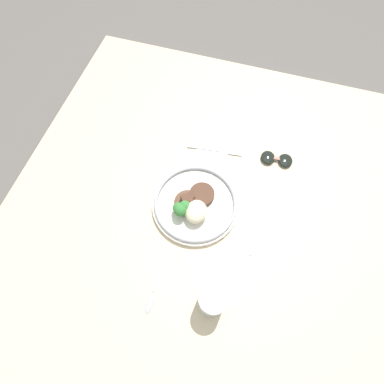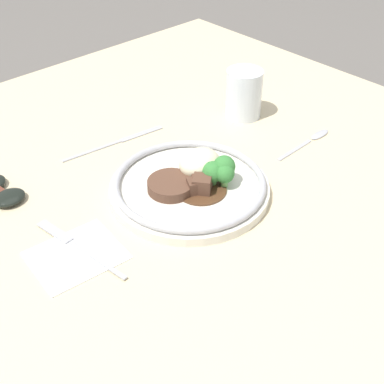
{
  "view_description": "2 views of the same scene",
  "coord_description": "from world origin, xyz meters",
  "px_view_note": "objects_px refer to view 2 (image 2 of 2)",
  "views": [
    {
      "loc": [
        0.37,
        0.08,
        0.89
      ],
      "look_at": [
        0.0,
        -0.03,
        0.08
      ],
      "focal_mm": 28.0,
      "sensor_mm": 36.0,
      "label": 1
    },
    {
      "loc": [
        -0.46,
        -0.54,
        0.57
      ],
      "look_at": [
        0.01,
        -0.03,
        0.05
      ],
      "focal_mm": 50.0,
      "sensor_mm": 36.0,
      "label": 2
    }
  ],
  "objects_px": {
    "fork": "(72,243)",
    "sunglasses": "(0,190)",
    "plate": "(192,183)",
    "knife": "(118,142)",
    "juice_glass": "(244,96)",
    "spoon": "(314,138)"
  },
  "relations": [
    {
      "from": "plate",
      "to": "juice_glass",
      "type": "bearing_deg",
      "value": 25.35
    },
    {
      "from": "juice_glass",
      "to": "sunglasses",
      "type": "distance_m",
      "value": 0.51
    },
    {
      "from": "spoon",
      "to": "sunglasses",
      "type": "distance_m",
      "value": 0.58
    },
    {
      "from": "spoon",
      "to": "juice_glass",
      "type": "bearing_deg",
      "value": 100.11
    },
    {
      "from": "plate",
      "to": "fork",
      "type": "distance_m",
      "value": 0.22
    },
    {
      "from": "fork",
      "to": "knife",
      "type": "height_order",
      "value": "fork"
    },
    {
      "from": "juice_glass",
      "to": "knife",
      "type": "height_order",
      "value": "juice_glass"
    },
    {
      "from": "juice_glass",
      "to": "sunglasses",
      "type": "relative_size",
      "value": 0.91
    },
    {
      "from": "plate",
      "to": "sunglasses",
      "type": "xyz_separation_m",
      "value": [
        -0.24,
        0.21,
        -0.01
      ]
    },
    {
      "from": "plate",
      "to": "juice_glass",
      "type": "height_order",
      "value": "juice_glass"
    },
    {
      "from": "juice_glass",
      "to": "fork",
      "type": "relative_size",
      "value": 0.53
    },
    {
      "from": "plate",
      "to": "knife",
      "type": "relative_size",
      "value": 1.25
    },
    {
      "from": "fork",
      "to": "spoon",
      "type": "distance_m",
      "value": 0.51
    },
    {
      "from": "juice_glass",
      "to": "plate",
      "type": "bearing_deg",
      "value": -154.65
    },
    {
      "from": "sunglasses",
      "to": "plate",
      "type": "bearing_deg",
      "value": -46.69
    },
    {
      "from": "fork",
      "to": "knife",
      "type": "xyz_separation_m",
      "value": [
        0.22,
        0.19,
        -0.0
      ]
    },
    {
      "from": "plate",
      "to": "fork",
      "type": "height_order",
      "value": "plate"
    },
    {
      "from": "fork",
      "to": "sunglasses",
      "type": "xyz_separation_m",
      "value": [
        -0.02,
        0.19,
        0.0
      ]
    },
    {
      "from": "fork",
      "to": "sunglasses",
      "type": "height_order",
      "value": "sunglasses"
    },
    {
      "from": "spoon",
      "to": "sunglasses",
      "type": "relative_size",
      "value": 1.43
    },
    {
      "from": "juice_glass",
      "to": "knife",
      "type": "relative_size",
      "value": 0.46
    },
    {
      "from": "fork",
      "to": "knife",
      "type": "distance_m",
      "value": 0.29
    }
  ]
}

